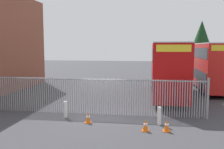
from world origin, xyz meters
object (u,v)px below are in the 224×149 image
double_decker_bus_near_gate (167,67)px  bollard_near_left (65,109)px  traffic_cone_near_kerb (167,126)px  bollard_center_front (159,116)px  traffic_cone_by_gate (145,125)px  double_decker_bus_behind_fence_left (209,64)px  traffic_cone_mid_forecourt (88,118)px

double_decker_bus_near_gate → bollard_near_left: 10.09m
bollard_near_left → traffic_cone_near_kerb: (5.65, -1.59, -0.19)m
bollard_near_left → bollard_center_front: (5.33, -0.56, 0.00)m
bollard_near_left → traffic_cone_by_gate: bollard_near_left is taller
traffic_cone_near_kerb → bollard_near_left: bearing=164.3°
traffic_cone_by_gate → bollard_near_left: bearing=160.0°
double_decker_bus_behind_fence_left → bollard_center_front: (-5.09, -12.28, -1.95)m
bollard_center_front → traffic_cone_near_kerb: size_ratio=1.61×
double_decker_bus_near_gate → traffic_cone_near_kerb: (-0.57, -9.29, -2.13)m
bollard_near_left → bollard_center_front: size_ratio=1.00×
traffic_cone_mid_forecourt → bollard_center_front: bearing=3.8°
bollard_near_left → traffic_cone_near_kerb: size_ratio=1.61×
double_decker_bus_near_gate → traffic_cone_near_kerb: size_ratio=18.32×
double_decker_bus_near_gate → double_decker_bus_behind_fence_left: bearing=43.8°
traffic_cone_mid_forecourt → double_decker_bus_behind_fence_left: bearing=54.7°
double_decker_bus_near_gate → traffic_cone_by_gate: 9.76m
double_decker_bus_near_gate → bollard_center_front: size_ratio=11.38×
double_decker_bus_behind_fence_left → bollard_center_front: bearing=-112.5°
bollard_near_left → traffic_cone_near_kerb: bearing=-15.7°
bollard_center_front → double_decker_bus_behind_fence_left: bearing=67.5°
double_decker_bus_behind_fence_left → traffic_cone_mid_forecourt: size_ratio=18.32×
traffic_cone_by_gate → traffic_cone_near_kerb: bearing=5.3°
double_decker_bus_behind_fence_left → traffic_cone_mid_forecourt: double_decker_bus_behind_fence_left is taller
double_decker_bus_behind_fence_left → traffic_cone_by_gate: size_ratio=18.32×
double_decker_bus_near_gate → traffic_cone_by_gate: bearing=-99.6°
bollard_center_front → traffic_cone_mid_forecourt: 3.80m
double_decker_bus_near_gate → bollard_center_front: (-0.89, -8.26, -1.95)m
traffic_cone_mid_forecourt → double_decker_bus_near_gate: bearing=61.2°
traffic_cone_mid_forecourt → traffic_cone_near_kerb: size_ratio=1.00×
double_decker_bus_near_gate → traffic_cone_mid_forecourt: double_decker_bus_near_gate is taller
traffic_cone_by_gate → traffic_cone_near_kerb: size_ratio=1.00×
double_decker_bus_behind_fence_left → traffic_cone_mid_forecourt: 15.51m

